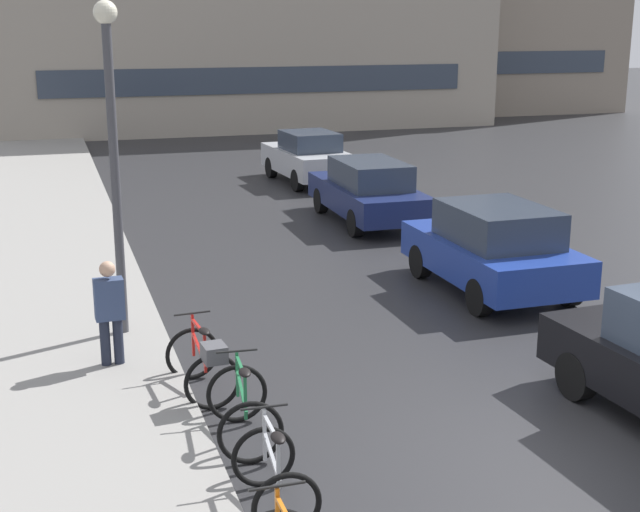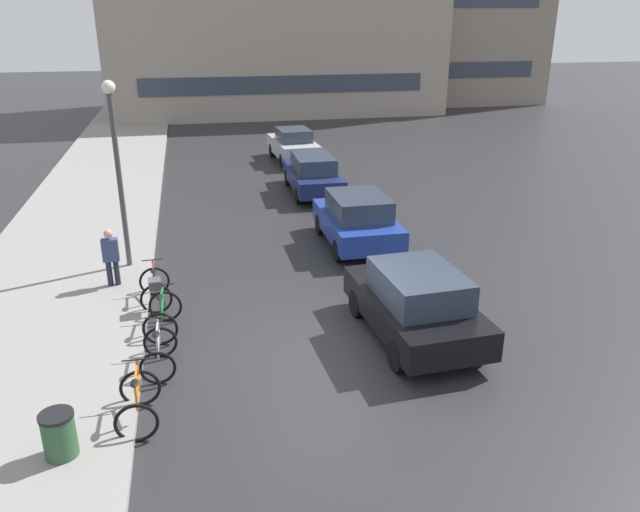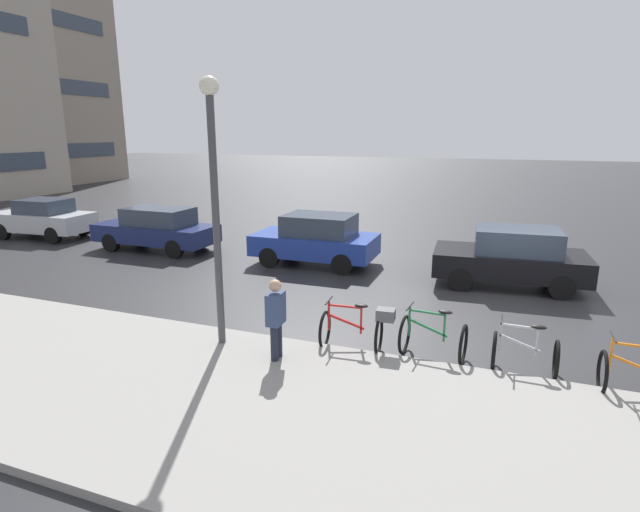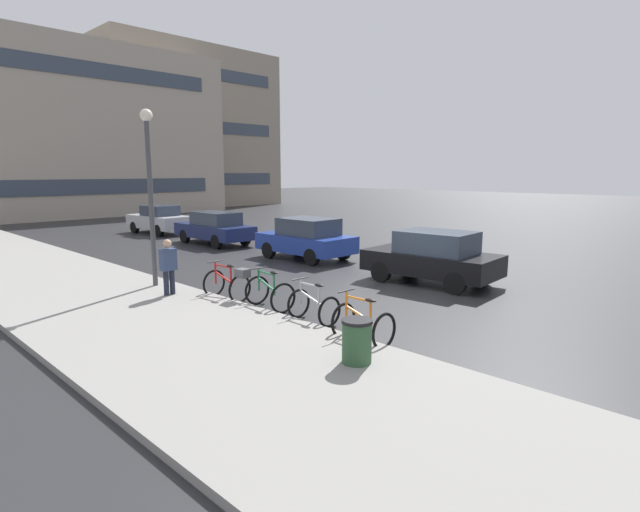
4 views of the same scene
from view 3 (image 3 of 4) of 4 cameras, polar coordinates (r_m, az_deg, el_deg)
The scene contains 11 objects.
ground_plane at distance 12.75m, azimuth 20.85°, elevation -5.92°, with size 140.00×140.00×0.00m, color #28282B.
bicycle_nearest at distance 9.56m, azimuth 32.73°, elevation -11.42°, with size 0.74×1.11×1.01m.
bicycle_second at distance 9.59m, azimuth 22.34°, elevation -10.18°, with size 0.72×1.09×0.97m.
bicycle_third at distance 9.65m, azimuth 12.80°, elevation -9.09°, with size 0.84×1.21×0.99m.
bicycle_farthest at distance 9.69m, azimuth 4.44°, elevation -8.13°, with size 0.84×1.42×1.00m.
car_black at distance 14.61m, azimuth 21.02°, elevation -0.08°, with size 2.22×4.12×1.62m.
car_blue at distance 15.88m, azimuth -0.45°, elevation 1.94°, with size 1.98×3.89×1.61m.
car_navy at distance 18.74m, azimuth -18.16°, elevation 2.99°, with size 1.80×4.40×1.53m.
car_silver at distance 22.80m, azimuth -29.11°, elevation 3.77°, with size 1.99×4.07×1.56m.
pedestrian at distance 9.00m, azimuth -5.07°, elevation -7.07°, with size 0.41×0.25×1.63m.
streetlamp at distance 9.34m, azimuth -11.98°, elevation 7.60°, with size 0.34×0.34×5.09m.
Camera 3 is at (-12.05, 0.29, 4.15)m, focal length 28.00 mm.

